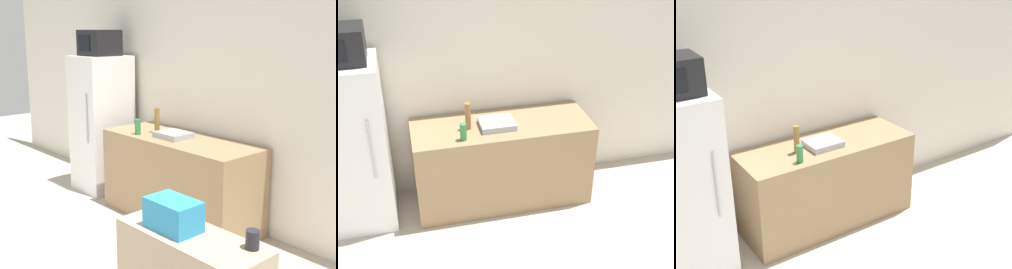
% 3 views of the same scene
% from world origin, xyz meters
% --- Properties ---
extents(wall_back, '(8.00, 0.06, 2.60)m').
position_xyz_m(wall_back, '(0.00, 3.01, 1.30)').
color(wall_back, silver).
rests_on(wall_back, ground_plane).
extents(refrigerator, '(0.59, 0.64, 1.69)m').
position_xyz_m(refrigerator, '(-1.21, 2.60, 0.84)').
color(refrigerator, silver).
rests_on(refrigerator, ground_plane).
extents(counter, '(1.81, 0.68, 0.90)m').
position_xyz_m(counter, '(0.21, 2.61, 0.45)').
color(counter, '#937551').
rests_on(counter, ground_plane).
extents(sink_basin, '(0.34, 0.29, 0.06)m').
position_xyz_m(sink_basin, '(0.15, 2.57, 0.93)').
color(sink_basin, '#9EA3A8').
rests_on(sink_basin, counter).
extents(bottle_tall, '(0.06, 0.06, 0.27)m').
position_xyz_m(bottle_tall, '(-0.13, 2.60, 1.04)').
color(bottle_tall, olive).
rests_on(bottle_tall, counter).
extents(bottle_short, '(0.06, 0.06, 0.17)m').
position_xyz_m(bottle_short, '(-0.21, 2.39, 0.99)').
color(bottle_short, '#2D7F42').
rests_on(bottle_short, counter).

